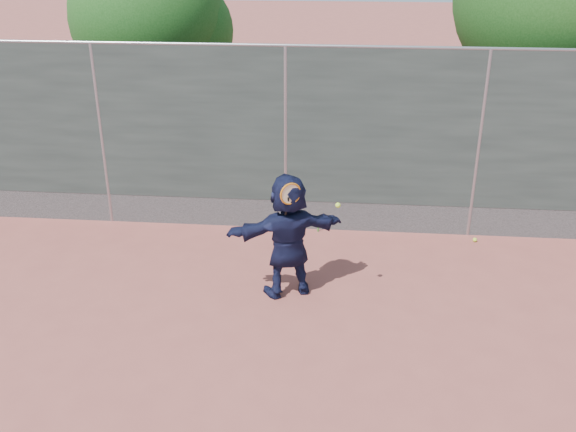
{
  "coord_description": "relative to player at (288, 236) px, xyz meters",
  "views": [
    {
      "loc": [
        0.93,
        -6.2,
        4.6
      ],
      "look_at": [
        0.23,
        1.42,
        1.15
      ],
      "focal_mm": 40.0,
      "sensor_mm": 36.0,
      "label": 1
    }
  ],
  "objects": [
    {
      "name": "weed_clump",
      "position": [
        0.07,
        1.96,
        -0.73
      ],
      "size": [
        0.68,
        0.07,
        0.3
      ],
      "color": "#387226",
      "rests_on": "ground"
    },
    {
      "name": "ball_ground",
      "position": [
        2.85,
        1.82,
        -0.83
      ],
      "size": [
        0.07,
        0.07,
        0.07
      ],
      "primitive_type": "sphere",
      "color": "#C4F035",
      "rests_on": "ground"
    },
    {
      "name": "player",
      "position": [
        0.0,
        0.0,
        0.0
      ],
      "size": [
        1.68,
        1.07,
        1.73
      ],
      "primitive_type": "imported",
      "rotation": [
        0.0,
        0.0,
        3.52
      ],
      "color": "#141837",
      "rests_on": "ground"
    },
    {
      "name": "fence",
      "position": [
        -0.23,
        2.08,
        0.72
      ],
      "size": [
        20.0,
        0.06,
        3.03
      ],
      "color": "#38423D",
      "rests_on": "ground"
    },
    {
      "name": "ground",
      "position": [
        -0.23,
        -1.42,
        -0.86
      ],
      "size": [
        80.0,
        80.0,
        0.0
      ],
      "primitive_type": "plane",
      "color": "#9E4C42",
      "rests_on": "ground"
    },
    {
      "name": "tree_left",
      "position": [
        -3.08,
        5.13,
        2.08
      ],
      "size": [
        3.15,
        3.0,
        4.53
      ],
      "color": "#382314",
      "rests_on": "ground"
    },
    {
      "name": "swing_action",
      "position": [
        0.11,
        -0.19,
        0.65
      ],
      "size": [
        0.76,
        0.18,
        0.51
      ],
      "color": "#C46A12",
      "rests_on": "ground"
    }
  ]
}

